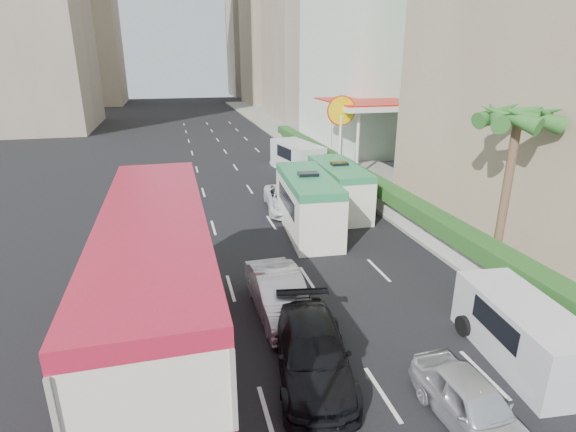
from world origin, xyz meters
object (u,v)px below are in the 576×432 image
object	(u,v)px
van_asset	(286,210)
minibus_near	(308,204)
panel_van_far	(297,157)
car_silver_lane_a	(279,313)
minibus_far	(338,188)
panel_van_near	(521,332)
car_black	(312,373)
car_silver_lane_b	(469,426)
double_decker_bus	(161,302)
shell_station	(366,135)
palm_tree	(506,193)

from	to	relation	value
van_asset	minibus_near	xyz separation A→B (m)	(0.24, -3.59, 1.50)
panel_van_far	minibus_near	bearing A→B (deg)	-113.14
car_silver_lane_a	minibus_far	distance (m)	12.11
minibus_near	panel_van_near	xyz separation A→B (m)	(3.06, -11.94, -0.56)
van_asset	minibus_near	world-z (taller)	minibus_near
car_silver_lane_a	car_black	world-z (taller)	car_silver_lane_a
panel_van_far	van_asset	bearing A→B (deg)	-119.20
car_silver_lane_b	van_asset	size ratio (longest dim) A/B	0.75
car_black	car_silver_lane_b	bearing A→B (deg)	-32.58
panel_van_near	double_decker_bus	bearing A→B (deg)	177.17
car_black	shell_station	bearing A→B (deg)	72.49
car_silver_lane_b	panel_van_far	bearing A→B (deg)	81.20
double_decker_bus	panel_van_near	world-z (taller)	double_decker_bus
car_silver_lane_a	van_asset	world-z (taller)	car_silver_lane_a
panel_van_near	panel_van_far	world-z (taller)	panel_van_far
minibus_far	panel_van_far	bearing A→B (deg)	89.82
van_asset	car_black	bearing A→B (deg)	-95.03
minibus_far	shell_station	size ratio (longest dim) A/B	0.79
car_black	minibus_near	bearing A→B (deg)	83.20
car_black	van_asset	bearing A→B (deg)	87.94
van_asset	palm_tree	distance (m)	12.53
car_black	palm_tree	distance (m)	11.38
minibus_far	panel_van_near	distance (m)	14.71
car_silver_lane_a	panel_van_near	xyz separation A→B (m)	(6.40, -4.32, 0.93)
car_silver_lane_b	shell_station	bearing A→B (deg)	69.36
minibus_far	minibus_near	bearing A→B (deg)	-133.17
double_decker_bus	palm_tree	bearing A→B (deg)	16.16
shell_station	panel_van_far	bearing A→B (deg)	176.01
double_decker_bus	palm_tree	distance (m)	14.39
minibus_near	palm_tree	distance (m)	9.35
car_silver_lane_b	minibus_far	bearing A→B (deg)	78.36
car_silver_lane_b	shell_station	size ratio (longest dim) A/B	0.47
car_silver_lane_a	panel_van_far	world-z (taller)	panel_van_far
van_asset	panel_van_near	bearing A→B (deg)	-71.61
panel_van_near	palm_tree	distance (m)	7.06
car_silver_lane_a	van_asset	bearing A→B (deg)	73.42
car_silver_lane_b	palm_tree	xyz separation A→B (m)	(6.61, 7.57, 3.38)
car_black	minibus_far	distance (m)	15.08
panel_van_near	panel_van_far	distance (m)	24.99
van_asset	double_decker_bus	bearing A→B (deg)	-110.12
car_black	car_silver_lane_a	bearing A→B (deg)	101.84
van_asset	minibus_far	bearing A→B (deg)	-9.16
minibus_near	minibus_far	world-z (taller)	minibus_near
car_silver_lane_a	panel_van_far	bearing A→B (deg)	71.64
van_asset	minibus_far	distance (m)	3.40
minibus_far	palm_tree	distance (m)	10.09
car_black	panel_van_near	bearing A→B (deg)	1.18
double_decker_bus	car_black	xyz separation A→B (m)	(3.99, -0.69, -2.53)
van_asset	car_silver_lane_b	bearing A→B (deg)	-82.81
car_silver_lane_b	minibus_near	size ratio (longest dim) A/B	0.56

